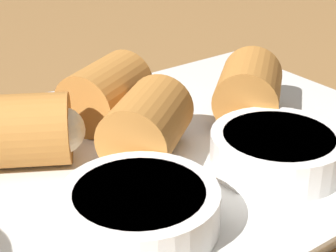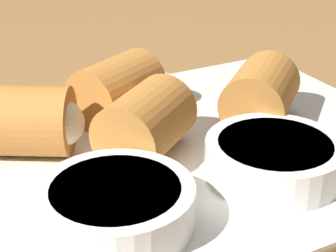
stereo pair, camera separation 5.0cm
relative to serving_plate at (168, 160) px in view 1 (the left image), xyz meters
The scene contains 9 objects.
table_surface 4.13cm from the serving_plate, 133.81° to the right, with size 180.00×140.00×2.00cm.
serving_plate is the anchor object (origin of this frame).
roll_front_left 7.16cm from the serving_plate, 84.92° to the right, with size 7.57×6.91×4.58cm.
roll_front_right 3.29cm from the serving_plate, 20.65° to the right, with size 7.66×7.35×4.58cm.
roll_back_left 9.41cm from the serving_plate, 26.66° to the right, with size 7.61×7.04×4.58cm.
roll_back_right 8.72cm from the serving_plate, behind, with size 7.64×7.49×4.58cm.
dipping_bowl_near 7.37cm from the serving_plate, 126.93° to the left, with size 8.40×8.40×2.26cm.
dipping_bowl_far 8.70cm from the serving_plate, 43.52° to the left, with size 8.40×8.40×2.26cm.
spoon 15.27cm from the serving_plate, 106.21° to the right, with size 16.35×5.97×1.14cm.
Camera 1 is at (21.98, 28.92, 21.42)cm, focal length 60.00 mm.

